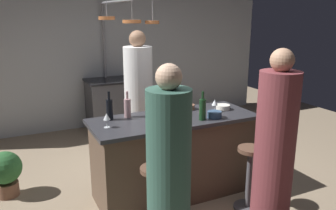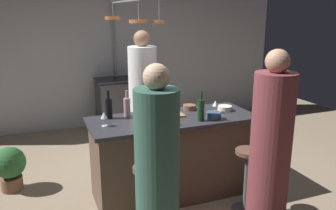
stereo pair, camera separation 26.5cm
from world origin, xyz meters
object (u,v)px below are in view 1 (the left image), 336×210
at_px(mixing_bowl_wooden, 188,107).
at_px(wine_glass_near_left_guest, 215,103).
at_px(guest_right, 274,150).
at_px(wine_glass_by_chef, 107,117).
at_px(wine_bottle_red, 203,109).
at_px(stove_range, 111,105).
at_px(pepper_mill, 163,115).
at_px(guest_left, 169,176).
at_px(potted_plant, 5,171).
at_px(chef, 139,103).
at_px(mixing_bowl_ceramic, 223,107).
at_px(cutting_board, 169,115).
at_px(wine_bottle_rose, 127,108).
at_px(mixing_bowl_blue, 214,115).
at_px(bar_stool_left, 155,199).
at_px(wine_bottle_dark, 110,109).
at_px(bar_stool_right, 249,175).

bearing_deg(mixing_bowl_wooden, wine_glass_near_left_guest, -48.02).
xyz_separation_m(guest_right, wine_glass_by_chef, (-1.28, 0.94, 0.22)).
height_order(wine_bottle_red, wine_glass_by_chef, wine_bottle_red).
xyz_separation_m(stove_range, pepper_mill, (-0.22, -2.64, 0.56)).
bearing_deg(guest_left, potted_plant, 124.61).
distance_m(pepper_mill, wine_glass_near_left_guest, 0.74).
height_order(chef, guest_left, chef).
distance_m(guest_left, mixing_bowl_ceramic, 1.55).
relative_size(stove_range, potted_plant, 1.71).
relative_size(potted_plant, wine_bottle_red, 1.69).
height_order(potted_plant, wine_bottle_red, wine_bottle_red).
xyz_separation_m(cutting_board, wine_bottle_rose, (-0.42, 0.15, 0.10)).
relative_size(guest_right, pepper_mill, 8.10).
height_order(wine_glass_near_left_guest, mixing_bowl_blue, wine_glass_near_left_guest).
distance_m(pepper_mill, wine_bottle_red, 0.45).
relative_size(bar_stool_left, wine_bottle_red, 2.21).
relative_size(wine_bottle_dark, mixing_bowl_wooden, 2.04).
relative_size(stove_range, mixing_bowl_blue, 5.89).
height_order(wine_bottle_dark, mixing_bowl_ceramic, wine_bottle_dark).
xyz_separation_m(bar_stool_left, wine_glass_near_left_guest, (1.00, 0.60, 0.63)).
distance_m(pepper_mill, wine_bottle_dark, 0.59).
bearing_deg(guest_right, pepper_mill, 134.14).
bearing_deg(pepper_mill, bar_stool_right, -28.98).
bearing_deg(mixing_bowl_blue, wine_glass_near_left_guest, 56.94).
relative_size(bar_stool_right, guest_left, 0.42).
relative_size(cutting_board, mixing_bowl_ceramic, 1.99).
distance_m(stove_range, mixing_bowl_blue, 2.73).
distance_m(stove_range, wine_glass_near_left_guest, 2.58).
bearing_deg(guest_left, cutting_board, 64.11).
bearing_deg(wine_bottle_dark, wine_bottle_rose, 1.63).
bearing_deg(chef, bar_stool_right, -70.23).
bearing_deg(guest_right, mixing_bowl_blue, 101.19).
xyz_separation_m(cutting_board, wine_bottle_dark, (-0.62, 0.14, 0.11)).
height_order(potted_plant, mixing_bowl_ceramic, mixing_bowl_ceramic).
distance_m(guest_right, pepper_mill, 1.10).
bearing_deg(wine_glass_by_chef, potted_plant, 141.21).
height_order(guest_left, wine_bottle_rose, guest_left).
bearing_deg(mixing_bowl_wooden, wine_bottle_dark, -179.83).
bearing_deg(potted_plant, guest_right, -37.42).
bearing_deg(mixing_bowl_blue, wine_bottle_red, -177.22).
relative_size(wine_bottle_dark, mixing_bowl_ceramic, 1.89).
xyz_separation_m(guest_left, wine_glass_near_left_guest, (1.03, 0.94, 0.25)).
relative_size(chef, bar_stool_right, 2.61).
xyz_separation_m(cutting_board, mixing_bowl_ceramic, (0.68, -0.04, 0.02)).
bearing_deg(wine_bottle_rose, wine_glass_near_left_guest, -13.92).
xyz_separation_m(wine_glass_near_left_guest, mixing_bowl_wooden, (-0.21, 0.23, -0.08)).
height_order(stove_range, guest_right, guest_right).
bearing_deg(potted_plant, guest_left, -55.39).
height_order(bar_stool_left, mixing_bowl_ceramic, mixing_bowl_ceramic).
xyz_separation_m(potted_plant, wine_bottle_rose, (1.26, -0.53, 0.71)).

